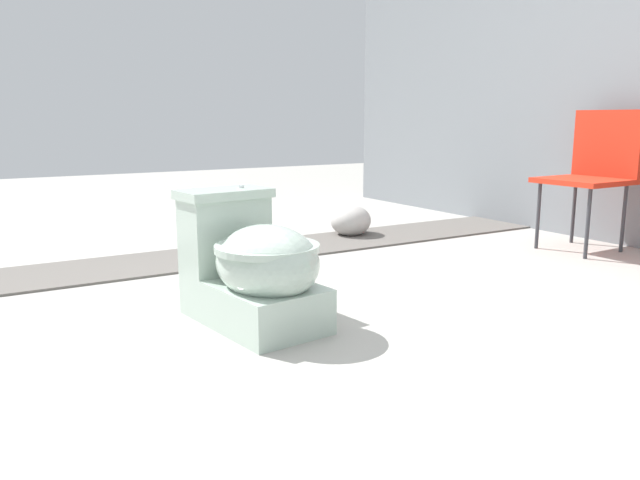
# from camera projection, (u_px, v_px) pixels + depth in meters

# --- Properties ---
(ground_plane) EXTENTS (14.00, 14.00, 0.00)m
(ground_plane) POSITION_uv_depth(u_px,v_px,m) (281.00, 316.00, 2.52)
(ground_plane) COLOR #A8A59E
(gravel_strip) EXTENTS (0.56, 8.00, 0.01)m
(gravel_strip) POSITION_uv_depth(u_px,v_px,m) (265.00, 250.00, 3.76)
(gravel_strip) COLOR #605B56
(gravel_strip) RESTS_ON ground
(toilet) EXTENTS (0.67, 0.45, 0.52)m
(toilet) POSITION_uv_depth(u_px,v_px,m) (254.00, 268.00, 2.39)
(toilet) COLOR #B2C6B7
(toilet) RESTS_ON ground
(folding_chair_left) EXTENTS (0.45, 0.45, 0.83)m
(folding_chair_left) POSITION_uv_depth(u_px,v_px,m) (595.00, 165.00, 3.73)
(folding_chair_left) COLOR red
(folding_chair_left) RESTS_ON ground
(boulder_near) EXTENTS (0.41, 0.41, 0.21)m
(boulder_near) POSITION_uv_depth(u_px,v_px,m) (351.00, 221.00, 4.22)
(boulder_near) COLOR #B7B2AD
(boulder_near) RESTS_ON ground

